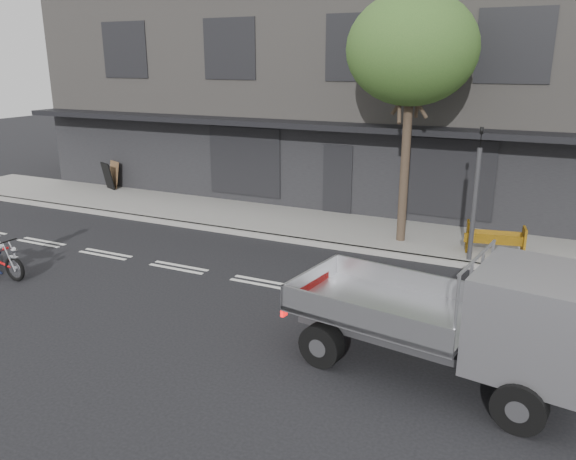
{
  "coord_description": "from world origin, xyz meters",
  "views": [
    {
      "loc": [
        5.78,
        -10.84,
        5.0
      ],
      "look_at": [
        0.42,
        0.5,
        1.22
      ],
      "focal_mm": 35.0,
      "sensor_mm": 36.0,
      "label": 1
    }
  ],
  "objects_px": {
    "street_tree": "(412,50)",
    "flatbed_ute": "(505,319)",
    "traffic_light_pole": "(475,202)",
    "sandwich_board": "(108,176)",
    "construction_barrier": "(494,241)"
  },
  "relations": [
    {
      "from": "street_tree",
      "to": "sandwich_board",
      "type": "relative_size",
      "value": 6.34
    },
    {
      "from": "traffic_light_pole",
      "to": "flatbed_ute",
      "type": "bearing_deg",
      "value": -77.84
    },
    {
      "from": "traffic_light_pole",
      "to": "sandwich_board",
      "type": "height_order",
      "value": "traffic_light_pole"
    },
    {
      "from": "street_tree",
      "to": "construction_barrier",
      "type": "height_order",
      "value": "street_tree"
    },
    {
      "from": "street_tree",
      "to": "flatbed_ute",
      "type": "height_order",
      "value": "street_tree"
    },
    {
      "from": "construction_barrier",
      "to": "traffic_light_pole",
      "type": "bearing_deg",
      "value": -135.67
    },
    {
      "from": "traffic_light_pole",
      "to": "flatbed_ute",
      "type": "height_order",
      "value": "traffic_light_pole"
    },
    {
      "from": "traffic_light_pole",
      "to": "sandwich_board",
      "type": "distance_m",
      "value": 14.32
    },
    {
      "from": "traffic_light_pole",
      "to": "construction_barrier",
      "type": "xyz_separation_m",
      "value": [
        0.51,
        0.5,
        -1.08
      ]
    },
    {
      "from": "sandwich_board",
      "to": "flatbed_ute",
      "type": "bearing_deg",
      "value": -4.84
    },
    {
      "from": "traffic_light_pole",
      "to": "sandwich_board",
      "type": "bearing_deg",
      "value": 170.36
    },
    {
      "from": "street_tree",
      "to": "flatbed_ute",
      "type": "xyz_separation_m",
      "value": [
        3.25,
        -6.63,
        -4.02
      ]
    },
    {
      "from": "street_tree",
      "to": "sandwich_board",
      "type": "distance_m",
      "value": 13.02
    },
    {
      "from": "construction_barrier",
      "to": "street_tree",
      "type": "bearing_deg",
      "value": 172.14
    },
    {
      "from": "construction_barrier",
      "to": "sandwich_board",
      "type": "relative_size",
      "value": 1.4
    }
  ]
}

